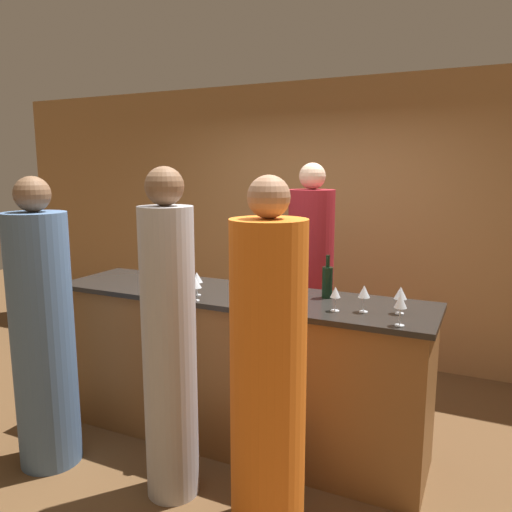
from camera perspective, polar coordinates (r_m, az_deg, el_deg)
name	(u,v)px	position (r m, az deg, el deg)	size (l,w,h in m)	color
ground_plane	(238,438)	(3.86, -2.11, -20.09)	(14.00, 14.00, 0.00)	brown
back_wall	(324,221)	(5.16, 7.78, 3.95)	(8.00, 0.06, 2.80)	#A37547
bar_counter	(237,367)	(3.62, -2.16, -12.58)	(2.67, 0.69, 1.09)	brown
bartender	(310,294)	(4.12, 6.20, -4.30)	(0.37, 0.37, 1.98)	maroon
guest_0	(268,373)	(2.67, 1.38, -13.28)	(0.40, 0.40, 1.90)	orange
guest_1	(43,336)	(3.52, -23.17, -8.37)	(0.39, 0.39, 1.89)	#4C6B93
guest_2	(169,346)	(2.96, -9.88, -10.13)	(0.31, 0.31, 1.94)	#B2B2B7
wine_bottle_0	(327,281)	(3.33, 8.16, -2.89)	(0.07, 0.07, 0.29)	black
wine_glass_0	(335,293)	(3.02, 9.06, -4.21)	(0.06, 0.06, 0.15)	silver
wine_glass_1	(401,302)	(2.81, 16.20, -5.08)	(0.07, 0.07, 0.18)	silver
wine_glass_2	(248,287)	(3.11, -0.92, -3.52)	(0.07, 0.07, 0.15)	silver
wine_glass_3	(401,294)	(3.05, 16.19, -4.14)	(0.08, 0.08, 0.16)	silver
wine_glass_4	(364,292)	(3.03, 12.25, -4.07)	(0.07, 0.07, 0.16)	silver
wine_glass_5	(289,282)	(3.24, 3.74, -2.93)	(0.07, 0.07, 0.16)	silver
wine_glass_6	(197,278)	(3.37, -6.78, -2.50)	(0.08, 0.08, 0.16)	silver
wine_glass_7	(195,283)	(3.23, -6.96, -3.05)	(0.08, 0.08, 0.16)	silver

